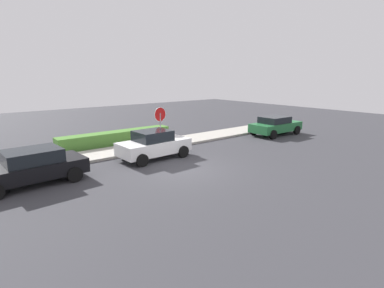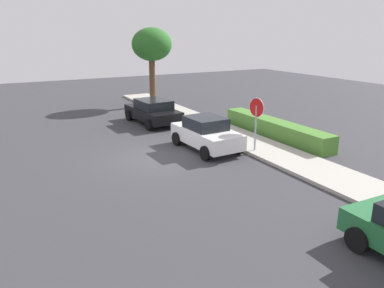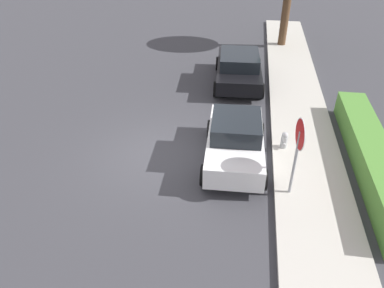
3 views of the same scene
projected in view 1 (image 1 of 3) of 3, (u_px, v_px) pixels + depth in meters
The scene contains 8 objects.
ground_plane at pixel (183, 169), 14.26m from camera, with size 60.00×60.00×0.00m, color #38383D.
sidewalk_curb at pixel (135, 149), 17.91m from camera, with size 32.00×2.21×0.14m, color #B2ADA3.
stop_sign at pixel (160, 120), 17.87m from camera, with size 0.87×0.14×2.52m.
parked_car_white at pixel (154, 144), 15.92m from camera, with size 3.87×2.05×1.52m.
parked_car_black at pixel (31, 167), 12.17m from camera, with size 4.32×2.31×1.44m.
parked_car_green at pixel (275, 125), 22.22m from camera, with size 4.20×2.05×1.38m.
fire_hydrant at pixel (127, 148), 16.75m from camera, with size 0.30×0.22×0.72m.
front_yard_hedge at pixel (117, 138), 19.11m from camera, with size 7.37×0.99×0.87m.
Camera 1 is at (-8.19, -10.89, 4.39)m, focal length 28.00 mm.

